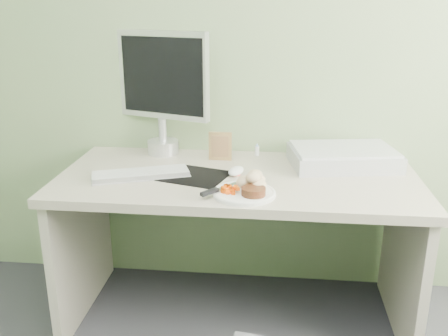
# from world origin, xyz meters

# --- Properties ---
(wall_back) EXTENTS (3.50, 0.00, 3.50)m
(wall_back) POSITION_xyz_m (0.00, 2.00, 1.35)
(wall_back) COLOR gray
(wall_back) RESTS_ON floor
(desk) EXTENTS (1.60, 0.75, 0.73)m
(desk) POSITION_xyz_m (0.00, 1.62, 0.55)
(desk) COLOR beige
(desk) RESTS_ON floor
(plate) EXTENTS (0.25, 0.25, 0.01)m
(plate) POSITION_xyz_m (0.04, 1.39, 0.74)
(plate) COLOR white
(plate) RESTS_ON desk
(steak) EXTENTS (0.11, 0.11, 0.03)m
(steak) POSITION_xyz_m (0.08, 1.36, 0.76)
(steak) COLOR black
(steak) RESTS_ON plate
(potato_pile) EXTENTS (0.14, 0.11, 0.07)m
(potato_pile) POSITION_xyz_m (0.08, 1.45, 0.78)
(potato_pile) COLOR tan
(potato_pile) RESTS_ON plate
(carrot_heap) EXTENTS (0.07, 0.06, 0.04)m
(carrot_heap) POSITION_xyz_m (-0.01, 1.38, 0.76)
(carrot_heap) COLOR #E44B04
(carrot_heap) RESTS_ON plate
(steak_knife) EXTENTS (0.16, 0.18, 0.02)m
(steak_knife) POSITION_xyz_m (-0.07, 1.37, 0.76)
(steak_knife) COLOR silver
(steak_knife) RESTS_ON plate
(mousepad) EXTENTS (0.33, 0.31, 0.00)m
(mousepad) POSITION_xyz_m (-0.19, 1.59, 0.73)
(mousepad) COLOR black
(mousepad) RESTS_ON desk
(keyboard) EXTENTS (0.43, 0.26, 0.02)m
(keyboard) POSITION_xyz_m (-0.43, 1.56, 0.75)
(keyboard) COLOR white
(keyboard) RESTS_ON desk
(computer_mouse) EXTENTS (0.09, 0.12, 0.04)m
(computer_mouse) POSITION_xyz_m (-0.01, 1.63, 0.75)
(computer_mouse) COLOR white
(computer_mouse) RESTS_ON desk
(photo_frame) EXTENTS (0.11, 0.02, 0.14)m
(photo_frame) POSITION_xyz_m (-0.10, 1.84, 0.80)
(photo_frame) COLOR #997547
(photo_frame) RESTS_ON desk
(eyedrop_bottle) EXTENTS (0.02, 0.02, 0.07)m
(eyedrop_bottle) POSITION_xyz_m (0.07, 1.93, 0.76)
(eyedrop_bottle) COLOR white
(eyedrop_bottle) RESTS_ON desk
(scanner) EXTENTS (0.53, 0.40, 0.07)m
(scanner) POSITION_xyz_m (0.48, 1.82, 0.77)
(scanner) COLOR #ACAFB3
(scanner) RESTS_ON desk
(monitor) EXTENTS (0.49, 0.21, 0.60)m
(monitor) POSITION_xyz_m (-0.41, 1.94, 1.07)
(monitor) COLOR silver
(monitor) RESTS_ON desk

